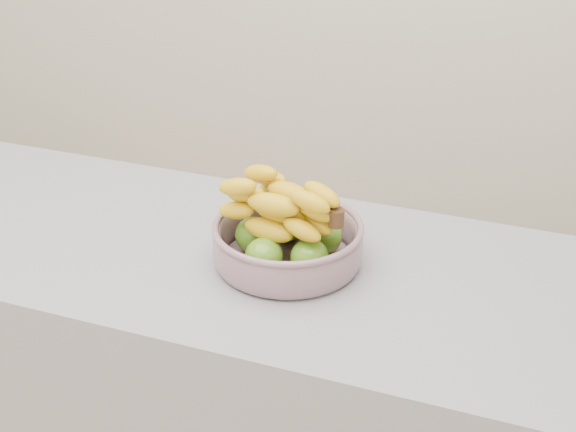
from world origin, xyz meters
The scene contains 2 objects.
counter centered at (0.00, 0.29, 0.45)m, with size 2.00×0.60×0.90m, color gray.
fruit_bowl centered at (0.26, 0.29, 0.96)m, with size 0.28×0.28×0.17m.
Camera 1 is at (0.72, -0.93, 1.69)m, focal length 50.00 mm.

